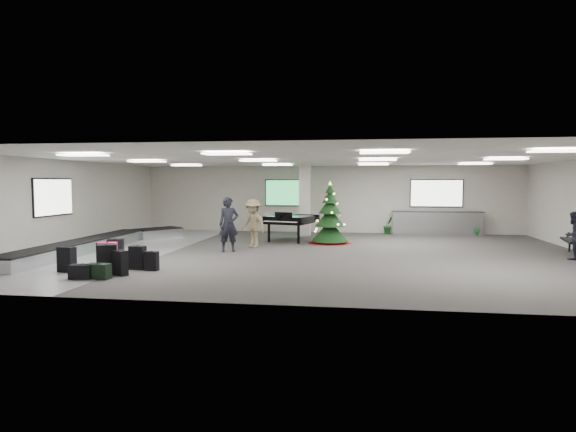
# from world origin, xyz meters

# --- Properties ---
(ground) EXTENTS (18.00, 18.00, 0.00)m
(ground) POSITION_xyz_m (0.00, 0.00, 0.00)
(ground) COLOR #3D3937
(ground) RESTS_ON ground
(room_envelope) EXTENTS (18.02, 14.02, 3.21)m
(room_envelope) POSITION_xyz_m (-0.38, 0.67, 2.33)
(room_envelope) COLOR #ABA89D
(room_envelope) RESTS_ON ground
(baggage_carousel) EXTENTS (2.28, 9.71, 0.43)m
(baggage_carousel) POSITION_xyz_m (-7.84, -0.08, 0.21)
(baggage_carousel) COLOR silver
(baggage_carousel) RESTS_ON ground
(service_counter) EXTENTS (4.05, 0.65, 1.08)m
(service_counter) POSITION_xyz_m (5.00, 6.65, 0.55)
(service_counter) COLOR silver
(service_counter) RESTS_ON ground
(suitcase_0) EXTENTS (0.57, 0.45, 0.80)m
(suitcase_0) POSITION_xyz_m (-5.13, -4.47, 0.39)
(suitcase_0) COLOR black
(suitcase_0) RESTS_ON ground
(suitcase_1) EXTENTS (0.47, 0.40, 0.66)m
(suitcase_1) POSITION_xyz_m (-4.72, -4.56, 0.32)
(suitcase_1) COLOR black
(suitcase_1) RESTS_ON ground
(pink_suitcase) EXTENTS (0.52, 0.35, 0.76)m
(pink_suitcase) POSITION_xyz_m (-5.49, -3.77, 0.37)
(pink_suitcase) COLOR #FB205A
(pink_suitcase) RESTS_ON ground
(suitcase_3) EXTENTS (0.46, 0.29, 0.67)m
(suitcase_3) POSITION_xyz_m (-4.65, -3.71, 0.33)
(suitcase_3) COLOR black
(suitcase_3) RESTS_ON ground
(navy_suitcase) EXTENTS (0.50, 0.38, 0.71)m
(navy_suitcase) POSITION_xyz_m (-5.70, -3.50, 0.35)
(navy_suitcase) COLOR black
(navy_suitcase) RESTS_ON ground
(suitcase_5) EXTENTS (0.49, 0.32, 0.70)m
(suitcase_5) POSITION_xyz_m (-6.34, -4.37, 0.34)
(suitcase_5) COLOR black
(suitcase_5) RESTS_ON ground
(green_duffel) EXTENTS (0.60, 0.34, 0.40)m
(green_duffel) POSITION_xyz_m (-5.02, -5.09, 0.19)
(green_duffel) COLOR black
(green_duffel) RESTS_ON ground
(suitcase_7) EXTENTS (0.38, 0.23, 0.54)m
(suitcase_7) POSITION_xyz_m (-4.19, -3.82, 0.26)
(suitcase_7) COLOR black
(suitcase_7) RESTS_ON ground
(suitcase_8) EXTENTS (0.52, 0.38, 0.70)m
(suitcase_8) POSITION_xyz_m (-5.94, -2.47, 0.34)
(suitcase_8) COLOR black
(suitcase_8) RESTS_ON ground
(black_duffel) EXTENTS (0.58, 0.35, 0.38)m
(black_duffel) POSITION_xyz_m (-5.44, -5.16, 0.18)
(black_duffel) COLOR black
(black_duffel) RESTS_ON ground
(christmas_tree) EXTENTS (1.73, 1.73, 2.47)m
(christmas_tree) POSITION_xyz_m (0.30, 2.72, 0.84)
(christmas_tree) COLOR maroon
(christmas_tree) RESTS_ON ground
(grand_piano) EXTENTS (2.17, 2.52, 1.23)m
(grand_piano) POSITION_xyz_m (-1.34, 3.32, 0.87)
(grand_piano) COLOR black
(grand_piano) RESTS_ON ground
(traveler_a) EXTENTS (0.82, 0.71, 1.90)m
(traveler_a) POSITION_xyz_m (-3.04, -0.06, 0.95)
(traveler_a) COLOR black
(traveler_a) RESTS_ON ground
(traveler_b) EXTENTS (1.32, 1.17, 1.78)m
(traveler_b) POSITION_xyz_m (-2.46, 1.19, 0.89)
(traveler_b) COLOR #887754
(traveler_b) RESTS_ON ground
(traveler_bench) EXTENTS (0.93, 0.90, 1.50)m
(traveler_bench) POSITION_xyz_m (8.02, -0.19, 0.75)
(traveler_bench) COLOR black
(traveler_bench) RESTS_ON ground
(potted_plant_left) EXTENTS (0.59, 0.58, 0.84)m
(potted_plant_left) POSITION_xyz_m (2.79, 6.50, 0.42)
(potted_plant_left) COLOR #133C14
(potted_plant_left) RESTS_ON ground
(potted_plant_right) EXTENTS (0.51, 0.51, 0.78)m
(potted_plant_right) POSITION_xyz_m (6.71, 6.50, 0.39)
(potted_plant_right) COLOR #133C14
(potted_plant_right) RESTS_ON ground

